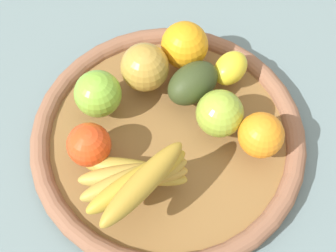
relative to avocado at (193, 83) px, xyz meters
name	(u,v)px	position (x,y,z in m)	size (l,w,h in m)	color
ground_plane	(168,144)	(0.05, 0.06, -0.07)	(2.40, 2.40, 0.00)	slate
basket	(168,138)	(0.05, 0.06, -0.05)	(0.44, 0.44, 0.04)	brown
avocado	(193,83)	(0.00, 0.00, 0.00)	(0.09, 0.06, 0.06)	#323F1E
apple_1	(220,113)	(-0.02, 0.07, 0.01)	(0.07, 0.07, 0.07)	#91B037
banana_bunch	(136,178)	(0.12, 0.15, 0.02)	(0.16, 0.15, 0.09)	#B49637
apple_3	(98,94)	(0.15, -0.01, 0.01)	(0.07, 0.07, 0.07)	#7DB536
apple_0	(145,67)	(0.07, -0.04, 0.01)	(0.08, 0.08, 0.08)	#B08A37
apple_2	(89,145)	(0.18, 0.07, 0.00)	(0.07, 0.07, 0.07)	#DD4219
lemon_0	(230,68)	(-0.07, -0.02, -0.01)	(0.07, 0.05, 0.05)	yellow
orange_0	(261,135)	(-0.07, 0.12, 0.00)	(0.07, 0.07, 0.07)	orange
orange_1	(185,45)	(0.00, -0.07, 0.01)	(0.08, 0.08, 0.08)	orange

